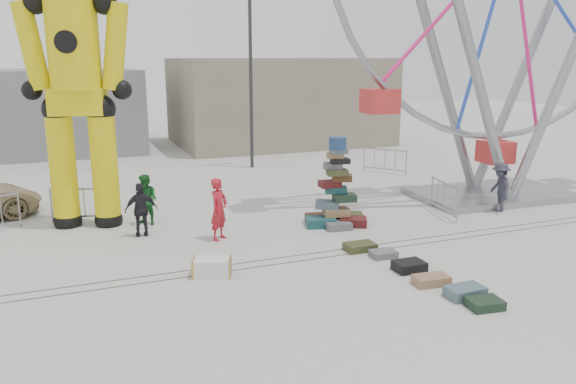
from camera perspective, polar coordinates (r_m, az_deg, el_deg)
name	(u,v)px	position (r m, az deg, el deg)	size (l,w,h in m)	color
ground	(302,270)	(13.70, 1.38, -7.96)	(90.00, 90.00, 0.00)	#9E9E99
track_line_near	(292,262)	(14.22, 0.43, -7.13)	(40.00, 0.04, 0.01)	#47443F
track_line_far	(286,257)	(14.56, -0.17, -6.61)	(40.00, 0.04, 0.01)	#47443F
building_right	(279,101)	(34.02, -0.96, 9.23)	(12.00, 8.00, 5.00)	gray
building_left	(45,110)	(33.86, -23.49, 7.60)	(10.00, 8.00, 4.40)	gray
lamp_post_right	(253,70)	(26.03, -3.61, 12.28)	(1.41, 0.25, 8.00)	#2D2D30
lamp_post_left	(87,70)	(26.76, -19.72, 11.57)	(1.41, 0.25, 8.00)	#2D2D30
suitcase_tower	(336,200)	(17.23, 4.88, -0.85)	(2.09, 1.73, 2.71)	#1B4E53
crash_test_dummy	(77,82)	(17.61, -20.69, 10.45)	(3.27, 1.48, 8.23)	black
steamer_trunk	(212,267)	(13.42, -7.72, -7.59)	(0.90, 0.52, 0.42)	silver
row_case_0	(360,247)	(15.15, 7.33, -5.54)	(0.81, 0.54, 0.20)	#3D4221
row_case_1	(383,254)	(14.76, 9.66, -6.21)	(0.66, 0.47, 0.17)	slate
row_case_2	(409,266)	(13.95, 12.22, -7.36)	(0.74, 0.55, 0.23)	black
row_case_3	(431,280)	(13.26, 14.35, -8.66)	(0.80, 0.47, 0.21)	#99744E
row_case_4	(465,292)	(12.79, 17.54, -9.65)	(0.83, 0.51, 0.24)	slate
row_case_5	(485,304)	(12.40, 19.36, -10.65)	(0.69, 0.52, 0.20)	#1B3221
barricade_dummy_c	(84,205)	(18.60, -19.97, -1.22)	(2.00, 0.10, 1.10)	gray
barricade_wheel_front	(444,198)	(18.97, 15.56, -0.62)	(2.00, 0.10, 1.10)	gray
barricade_wheel_back	(385,161)	(25.39, 9.79, 3.15)	(2.00, 0.10, 1.10)	gray
pedestrian_red	(219,209)	(15.83, -7.03, -1.74)	(0.64, 0.42, 1.76)	#A71723
pedestrian_green	(146,200)	(17.67, -14.20, -0.78)	(0.76, 0.59, 1.57)	#175C21
pedestrian_black	(141,210)	(16.54, -14.68, -1.77)	(0.92, 0.38, 1.57)	black
pedestrian_grey	(500,187)	(19.93, 20.73, 0.47)	(1.06, 0.61, 1.65)	#272834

